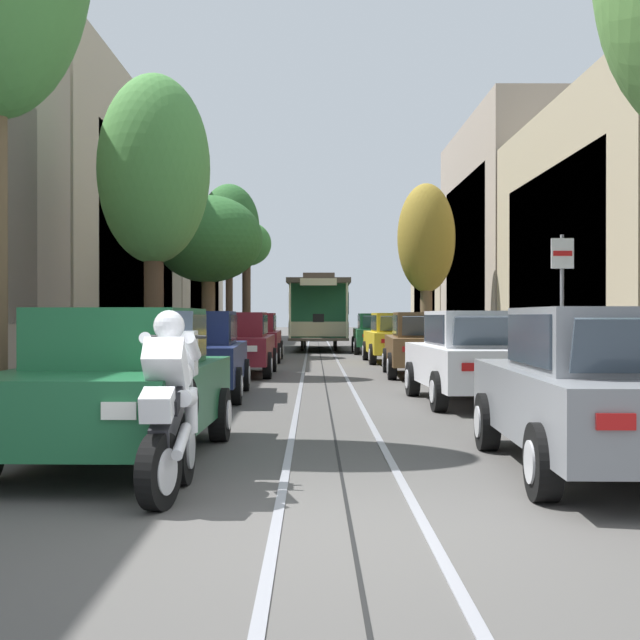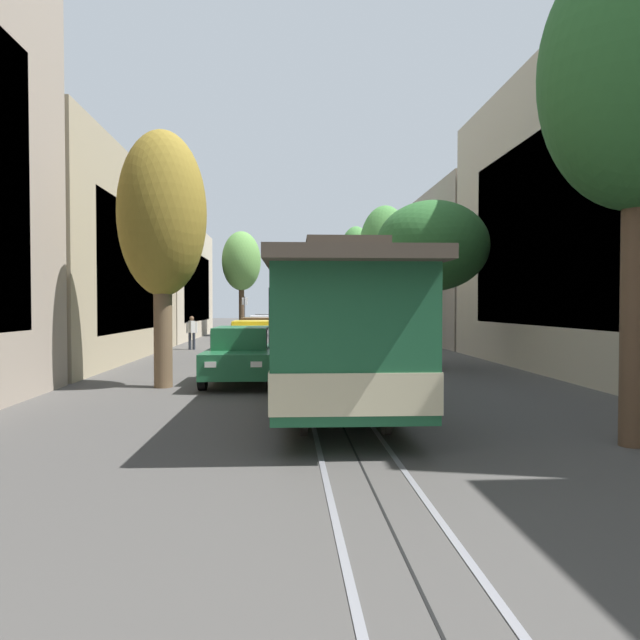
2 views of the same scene
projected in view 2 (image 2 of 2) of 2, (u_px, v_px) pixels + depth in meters
name	position (u px, v px, depth m)	size (l,w,h in m)	color
ground_plane	(315.00, 367.00, 19.95)	(160.00, 160.00, 0.00)	#4C4947
trolley_track_rails	(322.00, 382.00, 15.87)	(1.14, 68.92, 0.01)	gray
parked_car_green_near_left	(331.00, 325.00, 41.30)	(2.09, 4.40, 1.58)	#1E6038
parked_car_navy_second_left	(343.00, 328.00, 34.48)	(2.08, 4.39, 1.58)	#19234C
parked_car_maroon_mid_left	(350.00, 333.00, 28.51)	(2.00, 4.36, 1.58)	maroon
parked_car_maroon_fourth_left	(370.00, 341.00, 21.92)	(2.01, 4.37, 1.58)	maroon
parked_car_grey_near_right	(266.00, 324.00, 41.85)	(2.09, 4.40, 1.58)	slate
parked_car_white_second_right	(262.00, 328.00, 35.29)	(2.12, 4.41, 1.58)	silver
parked_car_brown_mid_right	(257.00, 333.00, 28.63)	(2.11, 4.41, 1.58)	brown
parked_car_yellow_fourth_right	(252.00, 340.00, 22.45)	(2.05, 4.38, 1.58)	gold
parked_car_green_fifth_right	(241.00, 355.00, 15.81)	(2.03, 4.37, 1.58)	#1E6038
street_tree_kerb_left_near	(356.00, 256.00, 40.11)	(2.29, 2.15, 7.90)	brown
street_tree_kerb_left_second	(385.00, 252.00, 29.13)	(2.76, 2.40, 7.42)	#4C3826
street_tree_kerb_left_mid	(432.00, 247.00, 19.25)	(3.90, 3.56, 5.81)	brown
street_tree_kerb_left_fourth	(636.00, 77.00, 8.53)	(2.92, 2.55, 7.84)	brown
street_tree_kerb_right_near	(241.00, 262.00, 40.41)	(2.81, 2.83, 7.59)	#4C3826
street_tree_kerb_right_second	(162.00, 217.00, 14.82)	(2.34, 2.11, 6.85)	brown
cable_car_trolley	(336.00, 331.00, 11.49)	(2.69, 9.16, 3.28)	#1E5B38
motorcycle_with_rider	(318.00, 324.00, 43.06)	(0.55, 1.95, 1.55)	black
pedestrian_on_left_pavement	(192.00, 331.00, 27.75)	(0.55, 0.42, 1.67)	#282D38
fire_hydrant	(243.00, 333.00, 35.45)	(0.40, 0.22, 0.84)	#B2B2B7
street_sign_post	(245.00, 313.00, 36.26)	(0.36, 0.07, 2.79)	slate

